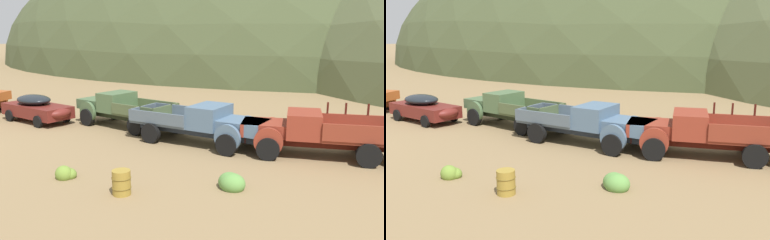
% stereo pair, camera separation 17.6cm
% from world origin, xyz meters
% --- Properties ---
extents(hill_distant, '(100.67, 80.38, 46.56)m').
position_xyz_m(hill_distant, '(-14.09, 63.71, 0.00)').
color(hill_distant, '#424C2D').
rests_on(hill_distant, ground).
extents(car_oxblood, '(4.90, 2.17, 1.57)m').
position_xyz_m(car_oxblood, '(-1.84, 7.29, 0.82)').
color(car_oxblood, maroon).
rests_on(car_oxblood, ground).
extents(truck_weathered_green, '(6.19, 2.55, 1.89)m').
position_xyz_m(truck_weathered_green, '(2.72, 9.20, 0.99)').
color(truck_weathered_green, '#232B1B').
rests_on(truck_weathered_green, ground).
extents(truck_chalk_blue, '(6.67, 2.77, 1.89)m').
position_xyz_m(truck_chalk_blue, '(9.00, 8.60, 1.00)').
color(truck_chalk_blue, '#262D39').
rests_on(truck_chalk_blue, ground).
extents(truck_rust_red, '(6.64, 4.17, 2.16)m').
position_xyz_m(truck_rust_red, '(13.33, 9.53, 1.01)').
color(truck_rust_red, '#42140D').
rests_on(truck_rust_red, ground).
extents(oil_drum_spare, '(0.64, 0.64, 0.82)m').
position_xyz_m(oil_drum_spare, '(9.86, 1.91, 0.41)').
color(oil_drum_spare, olive).
rests_on(oil_drum_spare, ground).
extents(bush_near_barrel, '(1.00, 0.84, 0.70)m').
position_xyz_m(bush_near_barrel, '(12.56, 4.37, 0.19)').
color(bush_near_barrel, '#5B8E42').
rests_on(bush_near_barrel, ground).
extents(bush_between_trucks, '(0.70, 0.73, 0.62)m').
position_xyz_m(bush_between_trucks, '(7.11, 1.89, 0.15)').
color(bush_between_trucks, olive).
rests_on(bush_between_trucks, ground).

